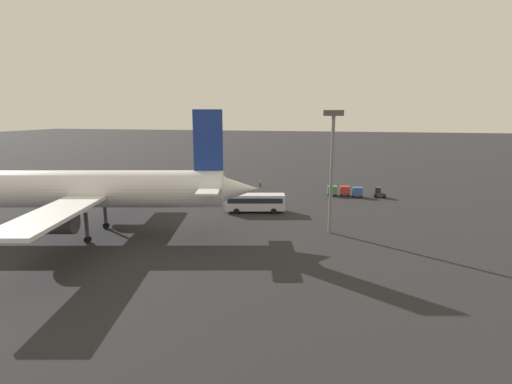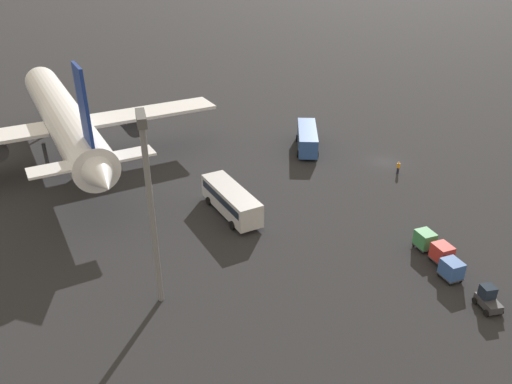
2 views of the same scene
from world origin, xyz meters
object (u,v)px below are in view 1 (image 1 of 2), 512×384
shuttle_bus_far (255,201)px  cargo_cart_green (332,190)px  airplane (84,190)px  shuttle_bus_near (201,183)px  worker_person (260,183)px  baggage_tug (379,193)px  cargo_cart_red (345,190)px  cargo_cart_blue (358,191)px

shuttle_bus_far → cargo_cart_green: bearing=-138.9°
airplane → shuttle_bus_near: (-4.05, -34.34, -4.75)m
worker_person → shuttle_bus_far: bearing=100.8°
airplane → shuttle_bus_near: airplane is taller
airplane → baggage_tug: airplane is taller
shuttle_bus_far → baggage_tug: (-22.11, -18.11, -0.97)m
shuttle_bus_near → baggage_tug: bearing=-157.8°
cargo_cart_red → cargo_cart_green: size_ratio=1.00×
shuttle_bus_near → cargo_cart_blue: bearing=-158.5°
airplane → cargo_cart_green: airplane is taller
worker_person → cargo_cart_blue: size_ratio=0.80×
airplane → worker_person: size_ratio=28.24×
shuttle_bus_near → worker_person: size_ratio=6.05×
worker_person → cargo_cart_red: cargo_cart_red is taller
cargo_cart_blue → shuttle_bus_far: bearing=44.4°
shuttle_bus_far → cargo_cart_blue: shuttle_bus_far is taller
shuttle_bus_far → baggage_tug: bearing=-154.4°
cargo_cart_green → cargo_cart_blue: bearing=175.9°
shuttle_bus_far → cargo_cart_red: 23.58m
cargo_cart_blue → airplane: bearing=43.8°
baggage_tug → shuttle_bus_near: bearing=7.2°
shuttle_bus_near → shuttle_bus_far: size_ratio=0.98×
airplane → shuttle_bus_far: 28.04m
airplane → cargo_cart_green: 49.43m
cargo_cart_green → baggage_tug: bearing=-177.9°
cargo_cart_blue → worker_person: bearing=-17.4°
airplane → baggage_tug: (-42.26, -37.03, -5.71)m
baggage_tug → shuttle_bus_far: bearing=42.5°
cargo_cart_blue → cargo_cart_red: same height
airplane → baggage_tug: 56.48m
shuttle_bus_near → airplane: bearing=101.5°
cargo_cart_red → worker_person: bearing=-17.8°
worker_person → cargo_cart_red: 20.78m
baggage_tug → worker_person: (26.75, -6.31, -0.07)m
shuttle_bus_near → cargo_cart_red: size_ratio=4.87×
worker_person → cargo_cart_green: 18.42m
airplane → shuttle_bus_near: bearing=-110.3°
shuttle_bus_near → cargo_cart_blue: shuttle_bus_near is taller
worker_person → cargo_cart_blue: 23.47m
worker_person → cargo_cart_blue: bearing=162.6°
cargo_cart_red → shuttle_bus_far: bearing=50.0°
shuttle_bus_far → cargo_cart_green: size_ratio=4.98×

